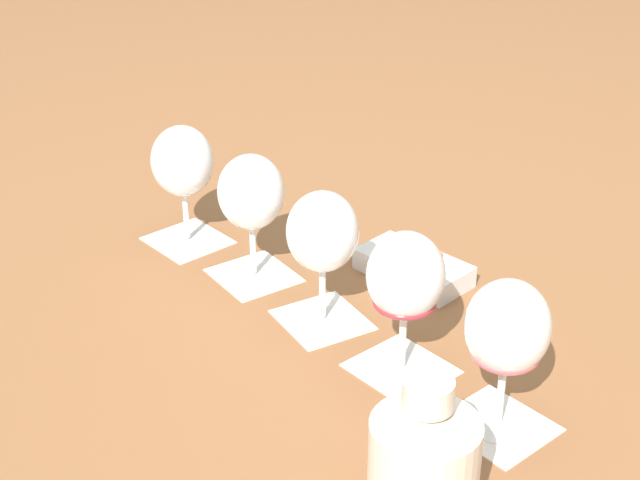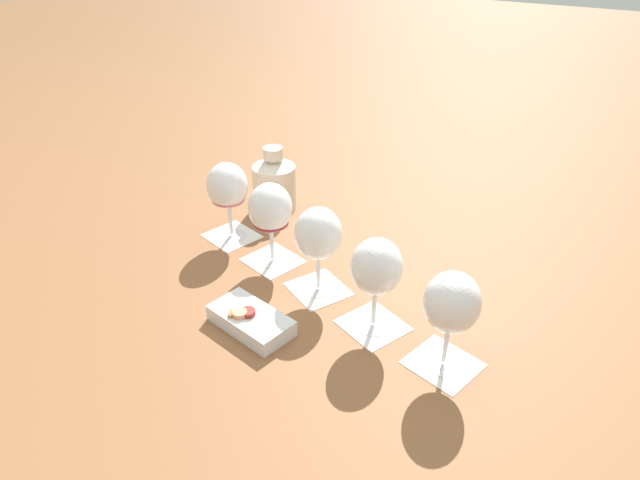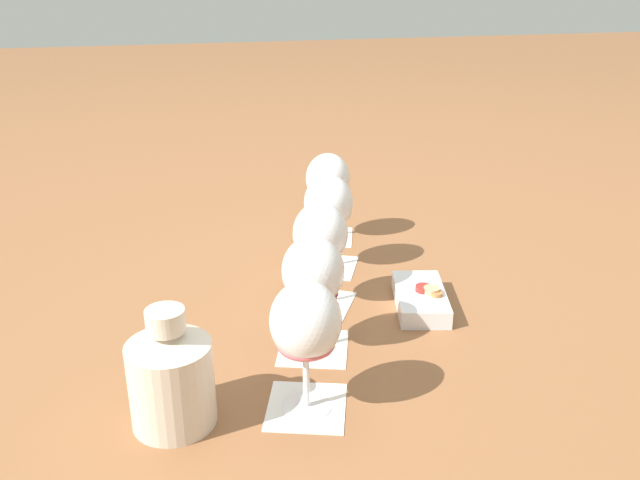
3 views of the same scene
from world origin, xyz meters
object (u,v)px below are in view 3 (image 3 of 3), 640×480
snack_dish (421,298)px  ceramic_vase (171,375)px  wine_glass_3 (329,207)px  wine_glass_2 (317,237)px  wine_glass_4 (328,182)px  wine_glass_0 (306,326)px  wine_glass_1 (313,276)px

snack_dish → ceramic_vase: bearing=117.7°
wine_glass_3 → ceramic_vase: (-0.42, 0.31, -0.05)m
wine_glass_2 → wine_glass_4: (0.29, -0.09, -0.00)m
ceramic_vase → wine_glass_3: bearing=-36.4°
wine_glass_0 → ceramic_vase: bearing=86.7°
wine_glass_3 → ceramic_vase: 0.52m
wine_glass_2 → wine_glass_4: bearing=-17.1°
wine_glass_2 → wine_glass_3: bearing=-20.8°
wine_glass_2 → wine_glass_3: (0.14, -0.05, -0.00)m
wine_glass_4 → wine_glass_0: bearing=163.5°
wine_glass_2 → ceramic_vase: size_ratio=1.12×
wine_glass_1 → wine_glass_2: bearing=-15.5°
wine_glass_3 → ceramic_vase: wine_glass_3 is taller
ceramic_vase → snack_dish: (0.22, -0.43, -0.05)m
wine_glass_4 → snack_dish: (-0.35, -0.08, -0.11)m
wine_glass_3 → wine_glass_0: bearing=162.5°
wine_glass_1 → wine_glass_3: size_ratio=1.00×
wine_glass_1 → ceramic_vase: size_ratio=1.12×
wine_glass_0 → wine_glass_4: (0.58, -0.17, -0.00)m
wine_glass_1 → snack_dish: size_ratio=1.05×
snack_dish → wine_glass_4: bearing=13.2°
wine_glass_1 → wine_glass_0: bearing=163.8°
wine_glass_2 → snack_dish: bearing=-107.9°
wine_glass_4 → wine_glass_3: bearing=166.6°
wine_glass_2 → snack_dish: 0.21m
wine_glass_1 → snack_dish: 0.25m
wine_glass_3 → snack_dish: wine_glass_3 is taller
wine_glass_0 → wine_glass_2: bearing=-15.8°
wine_glass_0 → wine_glass_4: same height
wine_glass_0 → wine_glass_2: same height
wine_glass_2 → snack_dish: (-0.05, -0.17, -0.11)m
wine_glass_2 → wine_glass_1: bearing=164.5°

